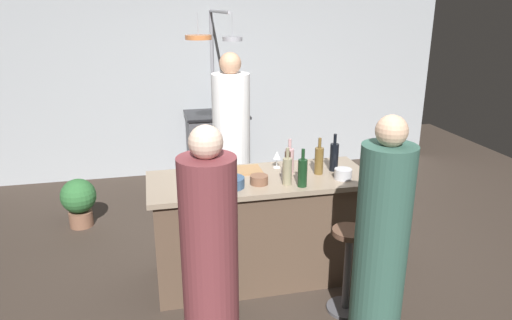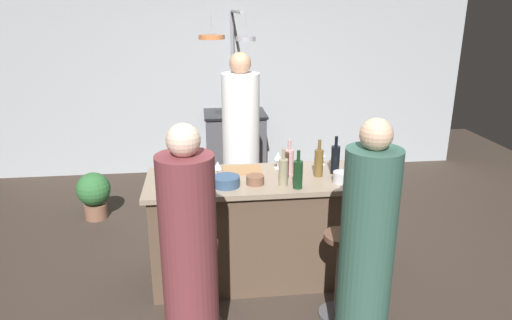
# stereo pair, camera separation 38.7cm
# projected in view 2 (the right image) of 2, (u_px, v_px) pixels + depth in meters

# --- Properties ---
(ground_plane) EXTENTS (9.00, 9.00, 0.00)m
(ground_plane) POSITION_uv_depth(u_px,v_px,m) (258.00, 275.00, 4.05)
(ground_plane) COLOR #382D26
(back_wall) EXTENTS (6.40, 0.16, 2.60)m
(back_wall) POSITION_uv_depth(u_px,v_px,m) (232.00, 76.00, 6.32)
(back_wall) COLOR #9EA3A8
(back_wall) RESTS_ON ground_plane
(kitchen_island) EXTENTS (1.80, 0.72, 0.90)m
(kitchen_island) POSITION_uv_depth(u_px,v_px,m) (258.00, 228.00, 3.90)
(kitchen_island) COLOR brown
(kitchen_island) RESTS_ON ground_plane
(stove_range) EXTENTS (0.80, 0.64, 0.89)m
(stove_range) POSITION_uv_depth(u_px,v_px,m) (235.00, 145.00, 6.21)
(stove_range) COLOR #47474C
(stove_range) RESTS_ON ground_plane
(chef) EXTENTS (0.38, 0.38, 1.79)m
(chef) POSITION_uv_depth(u_px,v_px,m) (241.00, 147.00, 4.80)
(chef) COLOR white
(chef) RESTS_ON ground_plane
(bar_stool_left) EXTENTS (0.28, 0.28, 0.68)m
(bar_stool_left) POSITION_uv_depth(u_px,v_px,m) (201.00, 281.00, 3.29)
(bar_stool_left) COLOR #4C4C51
(bar_stool_left) RESTS_ON ground_plane
(guest_left) EXTENTS (0.34, 0.34, 1.61)m
(guest_left) POSITION_uv_depth(u_px,v_px,m) (190.00, 262.00, 2.82)
(guest_left) COLOR brown
(guest_left) RESTS_ON ground_plane
(bar_stool_right) EXTENTS (0.28, 0.28, 0.68)m
(bar_stool_right) POSITION_uv_depth(u_px,v_px,m) (340.00, 272.00, 3.40)
(bar_stool_right) COLOR #4C4C51
(bar_stool_right) RESTS_ON ground_plane
(guest_right) EXTENTS (0.34, 0.34, 1.61)m
(guest_right) POSITION_uv_depth(u_px,v_px,m) (366.00, 253.00, 2.92)
(guest_right) COLOR #33594C
(guest_right) RESTS_ON ground_plane
(overhead_pot_rack) EXTENTS (0.59, 1.42, 2.17)m
(overhead_pot_rack) POSITION_uv_depth(u_px,v_px,m) (230.00, 58.00, 5.41)
(overhead_pot_rack) COLOR gray
(overhead_pot_rack) RESTS_ON ground_plane
(potted_plant) EXTENTS (0.36, 0.36, 0.52)m
(potted_plant) POSITION_uv_depth(u_px,v_px,m) (94.00, 193.00, 5.03)
(potted_plant) COLOR brown
(potted_plant) RESTS_ON ground_plane
(cutting_board) EXTENTS (0.32, 0.22, 0.02)m
(cutting_board) POSITION_uv_depth(u_px,v_px,m) (242.00, 170.00, 3.91)
(cutting_board) COLOR #997047
(cutting_board) RESTS_ON kitchen_island
(pepper_mill) EXTENTS (0.05, 0.05, 0.21)m
(pepper_mill) POSITION_uv_depth(u_px,v_px,m) (286.00, 165.00, 3.73)
(pepper_mill) COLOR #382319
(pepper_mill) RESTS_ON kitchen_island
(wine_bottle_dark) EXTENTS (0.07, 0.07, 0.32)m
(wine_bottle_dark) POSITION_uv_depth(u_px,v_px,m) (335.00, 159.00, 3.82)
(wine_bottle_dark) COLOR black
(wine_bottle_dark) RESTS_ON kitchen_island
(wine_bottle_rose) EXTENTS (0.07, 0.07, 0.29)m
(wine_bottle_rose) POSITION_uv_depth(u_px,v_px,m) (289.00, 161.00, 3.82)
(wine_bottle_rose) COLOR #B78C8E
(wine_bottle_rose) RESTS_ON kitchen_island
(wine_bottle_amber) EXTENTS (0.07, 0.07, 0.31)m
(wine_bottle_amber) POSITION_uv_depth(u_px,v_px,m) (319.00, 162.00, 3.76)
(wine_bottle_amber) COLOR brown
(wine_bottle_amber) RESTS_ON kitchen_island
(wine_bottle_white) EXTENTS (0.07, 0.07, 0.30)m
(wine_bottle_white) POSITION_uv_depth(u_px,v_px,m) (283.00, 172.00, 3.57)
(wine_bottle_white) COLOR gray
(wine_bottle_white) RESTS_ON kitchen_island
(wine_bottle_red) EXTENTS (0.07, 0.07, 0.30)m
(wine_bottle_red) POSITION_uv_depth(u_px,v_px,m) (298.00, 174.00, 3.51)
(wine_bottle_red) COLOR #143319
(wine_bottle_red) RESTS_ON kitchen_island
(wine_glass_by_chef) EXTENTS (0.07, 0.07, 0.15)m
(wine_glass_by_chef) POSITION_uv_depth(u_px,v_px,m) (278.00, 157.00, 3.94)
(wine_glass_by_chef) COLOR silver
(wine_glass_by_chef) RESTS_ON kitchen_island
(wine_glass_near_right_guest) EXTENTS (0.07, 0.07, 0.15)m
(wine_glass_near_right_guest) POSITION_uv_depth(u_px,v_px,m) (322.00, 153.00, 4.03)
(wine_glass_near_right_guest) COLOR silver
(wine_glass_near_right_guest) RESTS_ON kitchen_island
(wine_glass_near_left_guest) EXTENTS (0.07, 0.07, 0.15)m
(wine_glass_near_left_guest) POSITION_uv_depth(u_px,v_px,m) (218.00, 166.00, 3.71)
(wine_glass_near_left_guest) COLOR silver
(wine_glass_near_left_guest) RESTS_ON kitchen_island
(mixing_bowl_steel) EXTENTS (0.14, 0.14, 0.08)m
(mixing_bowl_steel) POSITION_uv_depth(u_px,v_px,m) (342.00, 177.00, 3.65)
(mixing_bowl_steel) COLOR #B7B7BC
(mixing_bowl_steel) RESTS_ON kitchen_island
(mixing_bowl_blue) EXTENTS (0.21, 0.21, 0.08)m
(mixing_bowl_blue) POSITION_uv_depth(u_px,v_px,m) (226.00, 181.00, 3.57)
(mixing_bowl_blue) COLOR #334C6B
(mixing_bowl_blue) RESTS_ON kitchen_island
(mixing_bowl_wooden) EXTENTS (0.14, 0.14, 0.07)m
(mixing_bowl_wooden) POSITION_uv_depth(u_px,v_px,m) (255.00, 180.00, 3.62)
(mixing_bowl_wooden) COLOR brown
(mixing_bowl_wooden) RESTS_ON kitchen_island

